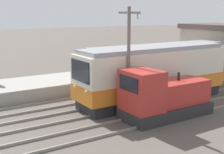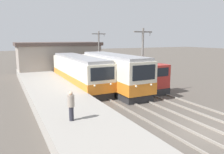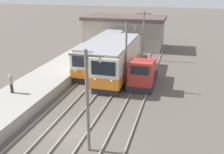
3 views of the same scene
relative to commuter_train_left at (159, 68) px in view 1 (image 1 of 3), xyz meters
name	(u,v)px [view 1 (image 1 of 3)]	position (x,y,z in m)	size (l,w,h in m)	color
commuter_train_left	(159,68)	(0.00, 0.00, 0.00)	(2.84, 13.21, 3.57)	#28282B
commuter_train_center	(153,76)	(2.80, -3.01, 0.13)	(2.84, 11.48, 3.87)	#28282B
shunting_locomotive	(163,98)	(5.80, -4.80, -0.46)	(2.40, 5.66, 3.00)	#28282B
catenary_mast_mid	(129,57)	(4.31, -6.24, 1.89)	(2.00, 0.20, 6.47)	slate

